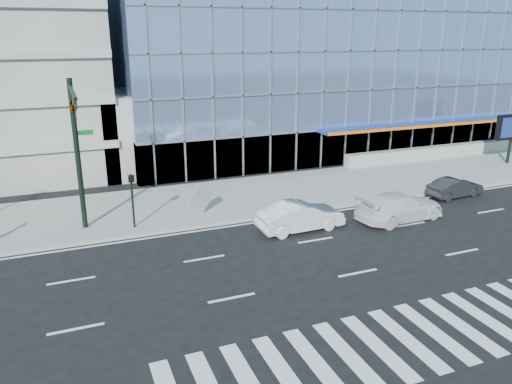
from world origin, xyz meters
TOP-DOWN VIEW (x-y plane):
  - ground at (0.00, 0.00)m, footprint 160.00×160.00m
  - sidewalk at (0.00, 8.00)m, footprint 120.00×8.00m
  - theatre_building at (14.00, 26.00)m, footprint 42.00×26.00m
  - ramp_block at (-6.00, 18.00)m, footprint 6.00×8.00m
  - retaining_wall at (24.00, 11.60)m, footprint 30.00×0.80m
  - traffic_signal at (-11.00, 4.57)m, footprint 1.14×5.74m
  - ped_signal_post at (-8.50, 4.94)m, footprint 0.30×0.33m
  - white_suv at (5.90, 0.87)m, footprint 5.74×2.85m
  - white_sedan at (-0.10, 1.59)m, footprint 4.89×1.86m
  - dark_sedan at (11.90, 3.00)m, footprint 3.95×1.61m
  - tilted_panel at (-4.52, 5.69)m, footprint 1.74×0.68m

SIDE VIEW (x-z plane):
  - ground at x=0.00m, z-range 0.00..0.00m
  - sidewalk at x=0.00m, z-range 0.00..0.15m
  - dark_sedan at x=11.90m, z-range 0.00..1.27m
  - retaining_wall at x=24.00m, z-range 0.15..1.15m
  - white_sedan at x=-0.10m, z-range 0.00..1.59m
  - white_suv at x=5.90m, z-range 0.00..1.60m
  - tilted_panel at x=-4.52m, z-range 0.15..1.98m
  - ped_signal_post at x=-8.50m, z-range 0.64..3.64m
  - ramp_block at x=-6.00m, z-range 0.00..6.00m
  - traffic_signal at x=-11.00m, z-range 2.16..10.16m
  - theatre_building at x=14.00m, z-range 0.00..15.00m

